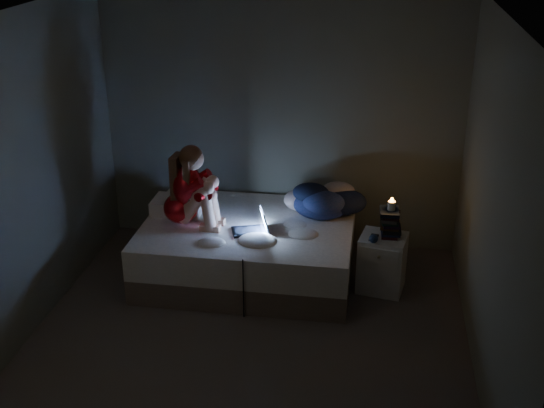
% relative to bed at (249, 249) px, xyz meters
% --- Properties ---
extents(floor, '(3.60, 3.80, 0.02)m').
position_rel_bed_xyz_m(floor, '(0.19, -1.10, -0.28)').
color(floor, '#4E4644').
rests_on(floor, ground).
extents(ceiling, '(3.60, 3.80, 0.02)m').
position_rel_bed_xyz_m(ceiling, '(0.19, -1.10, 2.34)').
color(ceiling, silver).
rests_on(ceiling, ground).
extents(wall_back, '(3.60, 0.02, 2.60)m').
position_rel_bed_xyz_m(wall_back, '(0.19, 0.81, 1.03)').
color(wall_back, '#606454').
rests_on(wall_back, ground).
extents(wall_front, '(3.60, 0.02, 2.60)m').
position_rel_bed_xyz_m(wall_front, '(0.19, -3.01, 1.03)').
color(wall_front, '#606454').
rests_on(wall_front, ground).
extents(wall_left, '(0.02, 3.80, 2.60)m').
position_rel_bed_xyz_m(wall_left, '(-1.62, -1.10, 1.03)').
color(wall_left, '#606454').
rests_on(wall_left, ground).
extents(wall_right, '(0.02, 3.80, 2.60)m').
position_rel_bed_xyz_m(wall_right, '(2.00, -1.10, 1.03)').
color(wall_right, '#606454').
rests_on(wall_right, ground).
extents(bed, '(1.96, 1.47, 0.54)m').
position_rel_bed_xyz_m(bed, '(0.00, 0.00, 0.00)').
color(bed, beige).
rests_on(bed, ground).
extents(pillow, '(0.47, 0.34, 0.14)m').
position_rel_bed_xyz_m(pillow, '(-0.73, 0.15, 0.34)').
color(pillow, white).
rests_on(pillow, bed).
extents(woman, '(0.51, 0.36, 0.79)m').
position_rel_bed_xyz_m(woman, '(-0.61, -0.11, 0.67)').
color(woman, '#760007').
rests_on(woman, bed).
extents(laptop, '(0.38, 0.32, 0.23)m').
position_rel_bed_xyz_m(laptop, '(0.05, -0.18, 0.38)').
color(laptop, black).
rests_on(laptop, bed).
extents(clothes_pile, '(0.60, 0.50, 0.34)m').
position_rel_bed_xyz_m(clothes_pile, '(0.66, 0.30, 0.44)').
color(clothes_pile, navy).
rests_on(clothes_pile, bed).
extents(nightstand, '(0.46, 0.43, 0.54)m').
position_rel_bed_xyz_m(nightstand, '(1.27, -0.09, 0.00)').
color(nightstand, silver).
rests_on(nightstand, ground).
extents(book_stack, '(0.19, 0.25, 0.26)m').
position_rel_bed_xyz_m(book_stack, '(1.31, -0.05, 0.40)').
color(book_stack, black).
rests_on(book_stack, nightstand).
extents(candle, '(0.07, 0.07, 0.08)m').
position_rel_bed_xyz_m(candle, '(1.31, -0.05, 0.57)').
color(candle, beige).
rests_on(candle, book_stack).
extents(phone, '(0.07, 0.14, 0.01)m').
position_rel_bed_xyz_m(phone, '(1.19, -0.15, 0.28)').
color(phone, black).
rests_on(phone, nightstand).
extents(blue_orb, '(0.08, 0.08, 0.08)m').
position_rel_bed_xyz_m(blue_orb, '(1.20, -0.24, 0.31)').
color(blue_orb, navy).
rests_on(blue_orb, nightstand).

